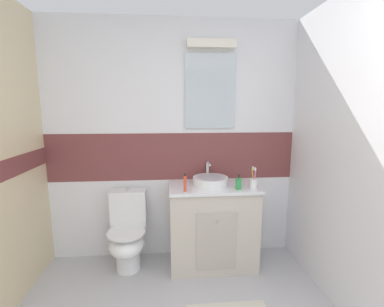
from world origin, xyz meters
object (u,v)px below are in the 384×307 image
toilet (128,233)px  toothbrush_cup (253,183)px  sink_basin (210,180)px  toothpaste_tube_upright (185,183)px  soap_dispenser (239,184)px

toilet → toothbrush_cup: bearing=-7.7°
sink_basin → toilet: size_ratio=0.50×
sink_basin → toothpaste_tube_upright: sink_basin is taller
toilet → toothpaste_tube_upright: toothpaste_tube_upright is taller
sink_basin → soap_dispenser: size_ratio=2.67×
toilet → toothbrush_cup: (1.22, -0.17, 0.54)m
sink_basin → toothbrush_cup: (0.39, -0.17, 0.01)m
sink_basin → toilet: 0.99m
toilet → toothpaste_tube_upright: (0.57, -0.19, 0.56)m
toilet → toothbrush_cup: size_ratio=3.70×
sink_basin → toothbrush_cup: toothbrush_cup is taller
toilet → soap_dispenser: (1.08, -0.16, 0.54)m
soap_dispenser → toothbrush_cup: bearing=-1.1°
sink_basin → soap_dispenser: 0.30m
sink_basin → toothbrush_cup: bearing=-23.7°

